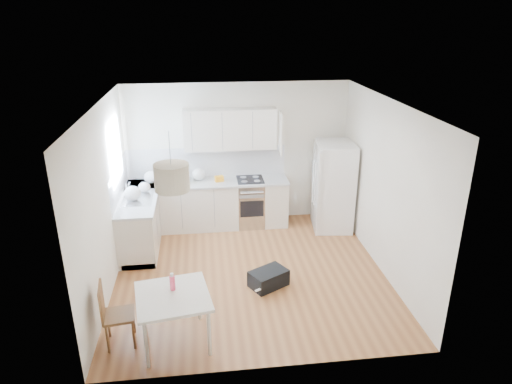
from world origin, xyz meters
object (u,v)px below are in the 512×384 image
refrigerator (334,186)px  dining_chair (119,314)px  dining_table (173,300)px  gym_bag (268,278)px

refrigerator → dining_chair: refrigerator is taller
dining_table → gym_bag: bearing=30.1°
dining_table → dining_chair: 0.70m
dining_table → dining_chair: bearing=165.6°
refrigerator → dining_chair: 4.62m
refrigerator → gym_bag: refrigerator is taller
dining_chair → gym_bag: dining_chair is taller
gym_bag → refrigerator: bearing=21.6°
dining_chair → gym_bag: size_ratio=1.57×
refrigerator → dining_table: size_ratio=1.66×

